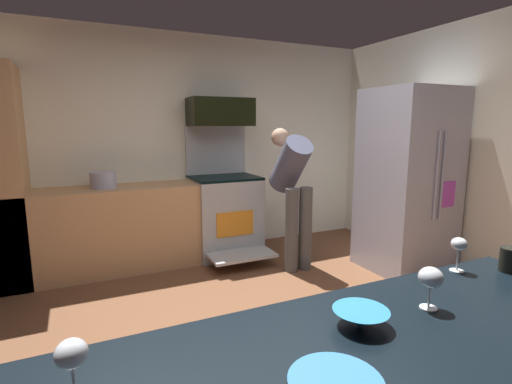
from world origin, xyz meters
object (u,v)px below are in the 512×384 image
object	(u,v)px
person_cook	(292,186)
wine_glass_near	(431,279)
microwave	(220,112)
wine_glass_far	(72,356)
oven_range	(225,213)
mug_coffee	(510,260)
stock_pot	(103,180)
mixing_bowl_small	(360,318)
refrigerator	(408,181)
wine_glass_mid	(459,246)

from	to	relation	value
person_cook	wine_glass_near	world-z (taller)	person_cook
microwave	wine_glass_far	xyz separation A→B (m)	(-1.61, -3.40, -0.68)
wine_glass_far	oven_range	bearing A→B (deg)	64.10
wine_glass_near	mug_coffee	world-z (taller)	wine_glass_near
wine_glass_near	stock_pot	size ratio (longest dim) A/B	0.58
person_cook	mug_coffee	size ratio (longest dim) A/B	14.00
wine_glass_near	stock_pot	distance (m)	3.45
person_cook	wine_glass_far	world-z (taller)	person_cook
oven_range	person_cook	bearing A→B (deg)	-53.00
oven_range	wine_glass_far	xyz separation A→B (m)	(-1.61, -3.31, 0.50)
person_cook	mixing_bowl_small	size ratio (longest dim) A/B	8.33
refrigerator	wine_glass_near	world-z (taller)	refrigerator
wine_glass_near	wine_glass_mid	world-z (taller)	wine_glass_mid
stock_pot	refrigerator	bearing A→B (deg)	-23.19
microwave	wine_glass_mid	bearing A→B (deg)	-91.22
wine_glass_far	mug_coffee	xyz separation A→B (m)	(1.75, 0.08, -0.06)
oven_range	person_cook	distance (m)	0.95
microwave	wine_glass_far	world-z (taller)	microwave
wine_glass_near	wine_glass_far	bearing A→B (deg)	178.70
stock_pot	mug_coffee	bearing A→B (deg)	-65.62
wine_glass_far	refrigerator	bearing A→B (deg)	32.57
wine_glass_near	oven_range	bearing A→B (deg)	81.91
refrigerator	mixing_bowl_small	bearing A→B (deg)	-138.99
microwave	mixing_bowl_small	size ratio (longest dim) A/B	4.07
oven_range	mixing_bowl_small	xyz separation A→B (m)	(-0.77, -3.33, 0.42)
microwave	wine_glass_far	size ratio (longest dim) A/B	4.77
microwave	wine_glass_near	xyz separation A→B (m)	(-0.47, -3.43, -0.69)
person_cook	stock_pot	xyz separation A→B (m)	(-1.85, 0.71, 0.08)
person_cook	wine_glass_mid	distance (m)	2.51
person_cook	stock_pot	bearing A→B (deg)	159.05
wine_glass_mid	stock_pot	xyz separation A→B (m)	(-1.26, 3.15, -0.03)
person_cook	wine_glass_mid	world-z (taller)	person_cook
refrigerator	wine_glass_near	size ratio (longest dim) A/B	12.45
oven_range	mug_coffee	distance (m)	3.26
microwave	wine_glass_far	distance (m)	3.82
person_cook	wine_glass_mid	xyz separation A→B (m)	(-0.59, -2.44, 0.11)
wine_glass_mid	person_cook	bearing A→B (deg)	76.34
wine_glass_near	stock_pot	bearing A→B (deg)	104.33
oven_range	wine_glass_mid	world-z (taller)	oven_range
oven_range	wine_glass_mid	size ratio (longest dim) A/B	9.85
wine_glass_far	stock_pot	size ratio (longest dim) A/B	0.58
wine_glass_mid	mug_coffee	xyz separation A→B (m)	(0.21, -0.10, -0.06)
mug_coffee	stock_pot	xyz separation A→B (m)	(-1.47, 3.24, 0.03)
person_cook	mug_coffee	world-z (taller)	person_cook
wine_glass_far	microwave	bearing A→B (deg)	64.73
wine_glass_near	mug_coffee	distance (m)	0.63
oven_range	wine_glass_mid	xyz separation A→B (m)	(-0.07, -3.13, 0.51)
mixing_bowl_small	wine_glass_near	xyz separation A→B (m)	(0.30, -0.01, 0.08)
microwave	wine_glass_near	world-z (taller)	microwave
person_cook	refrigerator	bearing A→B (deg)	-26.84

